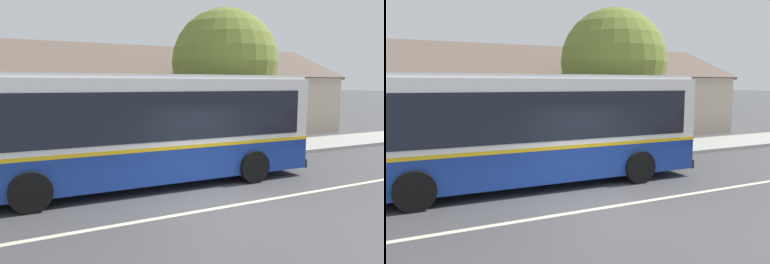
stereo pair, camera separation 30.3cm
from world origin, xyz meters
TOP-DOWN VIEW (x-y plane):
  - ground_plane at (0.00, 0.00)m, footprint 300.00×300.00m
  - sidewalk_far at (0.00, 6.00)m, footprint 60.00×3.00m
  - lane_divider_stripe at (0.00, 0.00)m, footprint 60.00×0.16m
  - community_building at (0.37, 13.82)m, footprint 28.00×9.50m
  - transit_bus at (-1.28, 2.90)m, footprint 10.94×2.92m
  - street_tree_primary at (4.27, 7.02)m, footprint 4.79×4.79m
  - bus_stop_sign at (4.67, 4.99)m, footprint 0.36×0.07m

SIDE VIEW (x-z plane):
  - ground_plane at x=0.00m, z-range 0.00..0.00m
  - lane_divider_stripe at x=0.00m, z-range 0.00..0.01m
  - sidewalk_far at x=0.00m, z-range 0.00..0.15m
  - bus_stop_sign at x=4.67m, z-range 0.44..2.84m
  - transit_bus at x=-1.28m, z-range 0.12..3.41m
  - community_building at x=0.37m, z-range -1.35..4.98m
  - street_tree_primary at x=4.27m, z-range 0.78..7.15m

